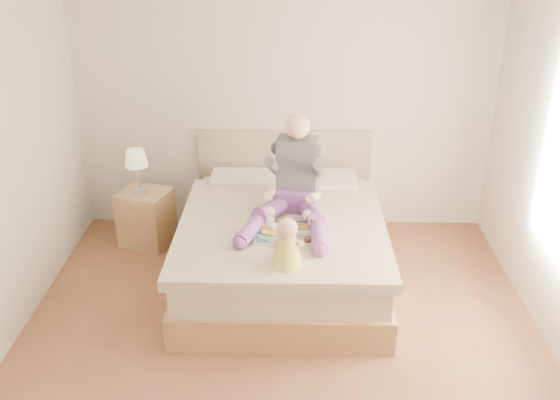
{
  "coord_description": "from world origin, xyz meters",
  "views": [
    {
      "loc": [
        0.08,
        -3.68,
        2.96
      ],
      "look_at": [
        -0.02,
        0.88,
        0.82
      ],
      "focal_mm": 40.0,
      "sensor_mm": 36.0,
      "label": 1
    }
  ],
  "objects_px": {
    "bed": "(282,242)",
    "adult": "(294,186)",
    "tray": "(286,231)",
    "baby": "(287,246)",
    "nightstand": "(146,217)"
  },
  "relations": [
    {
      "from": "bed",
      "to": "baby",
      "type": "height_order",
      "value": "bed"
    },
    {
      "from": "tray",
      "to": "baby",
      "type": "relative_size",
      "value": 1.34
    },
    {
      "from": "bed",
      "to": "baby",
      "type": "xyz_separation_m",
      "value": [
        0.05,
        -0.87,
        0.45
      ]
    },
    {
      "from": "bed",
      "to": "nightstand",
      "type": "xyz_separation_m",
      "value": [
        -1.32,
        0.54,
        -0.05
      ]
    },
    {
      "from": "bed",
      "to": "tray",
      "type": "xyz_separation_m",
      "value": [
        0.04,
        -0.41,
        0.33
      ]
    },
    {
      "from": "tray",
      "to": "nightstand",
      "type": "bearing_deg",
      "value": 146.08
    },
    {
      "from": "nightstand",
      "to": "baby",
      "type": "relative_size",
      "value": 1.43
    },
    {
      "from": "nightstand",
      "to": "tray",
      "type": "bearing_deg",
      "value": -17.5
    },
    {
      "from": "adult",
      "to": "bed",
      "type": "bearing_deg",
      "value": 174.45
    },
    {
      "from": "bed",
      "to": "nightstand",
      "type": "distance_m",
      "value": 1.43
    },
    {
      "from": "bed",
      "to": "tray",
      "type": "relative_size",
      "value": 4.27
    },
    {
      "from": "tray",
      "to": "baby",
      "type": "distance_m",
      "value": 0.47
    },
    {
      "from": "bed",
      "to": "adult",
      "type": "bearing_deg",
      "value": -14.73
    },
    {
      "from": "bed",
      "to": "tray",
      "type": "height_order",
      "value": "bed"
    },
    {
      "from": "bed",
      "to": "tray",
      "type": "distance_m",
      "value": 0.52
    }
  ]
}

